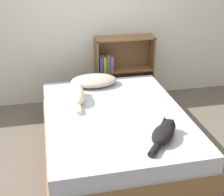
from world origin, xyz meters
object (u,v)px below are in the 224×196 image
Objects in this scene: pillow at (94,81)px; cat_dark at (164,133)px; bed at (115,132)px; cat_light at (78,95)px; bookshelf at (121,68)px.

cat_dark is at bearing -72.58° from pillow.
pillow is at bearing 56.61° from cat_dark.
cat_light is (-0.34, 0.36, 0.31)m from bed.
cat_light is 0.58× the size of bookshelf.
bookshelf is at bearing 73.47° from bed.
bed is 0.58m from cat_light.
bookshelf reaches higher than cat_light.
pillow is 0.46m from cat_light.
cat_dark reaches higher than pillow.
cat_light is at bearing 133.42° from bed.
cat_dark is (0.65, -0.93, -0.01)m from cat_light.
cat_light is at bearing 74.31° from cat_dark.
bed is at bearing -106.53° from bookshelf.
cat_dark is (0.41, -1.32, 0.00)m from pillow.
cat_light is 1.14m from cat_dark.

